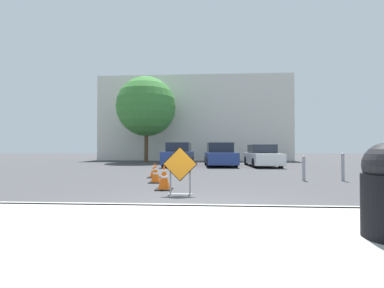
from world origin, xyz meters
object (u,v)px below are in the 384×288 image
(traffic_cone_second, at_px, (156,174))
(bollard_nearest, at_px, (304,167))
(traffic_cone_nearest, at_px, (164,177))
(parked_car_nearest, at_px, (179,155))
(bollard_second, at_px, (343,166))
(road_closed_sign, at_px, (180,169))
(parked_car_second, at_px, (220,155))
(bollard_third, at_px, (383,166))
(traffic_cone_third, at_px, (154,170))
(parked_car_third, at_px, (262,156))

(traffic_cone_second, height_order, bollard_nearest, bollard_nearest)
(traffic_cone_nearest, xyz_separation_m, parked_car_nearest, (-0.66, 9.91, 0.36))
(traffic_cone_second, distance_m, bollard_second, 6.87)
(parked_car_nearest, bearing_deg, bollard_nearest, 127.45)
(road_closed_sign, relative_size, bollard_nearest, 1.34)
(traffic_cone_nearest, distance_m, parked_car_nearest, 9.94)
(traffic_cone_second, distance_m, parked_car_second, 9.24)
(road_closed_sign, bearing_deg, bollard_third, 23.79)
(traffic_cone_third, height_order, parked_car_nearest, parked_car_nearest)
(parked_car_nearest, xyz_separation_m, parked_car_second, (2.79, 0.40, -0.01))
(road_closed_sign, distance_m, traffic_cone_second, 2.54)
(bollard_second, relative_size, bollard_third, 0.98)
(bollard_third, bearing_deg, traffic_cone_nearest, -162.93)
(traffic_cone_second, xyz_separation_m, bollard_nearest, (5.40, 0.88, 0.18))
(road_closed_sign, xyz_separation_m, traffic_cone_second, (-1.10, 2.26, -0.35))
(traffic_cone_third, relative_size, parked_car_third, 0.14)
(road_closed_sign, xyz_separation_m, traffic_cone_nearest, (-0.55, 0.78, -0.30))
(traffic_cone_third, height_order, bollard_second, bollard_second)
(parked_car_nearest, bearing_deg, road_closed_sign, 97.79)
(road_closed_sign, xyz_separation_m, parked_car_second, (1.58, 11.10, 0.05))
(traffic_cone_nearest, height_order, parked_car_second, parked_car_second)
(parked_car_nearest, relative_size, bollard_nearest, 4.48)
(traffic_cone_nearest, xyz_separation_m, traffic_cone_second, (-0.55, 1.48, -0.05))
(parked_car_nearest, height_order, bollard_second, parked_car_nearest)
(traffic_cone_nearest, bearing_deg, road_closed_sign, -54.99)
(traffic_cone_second, relative_size, bollard_nearest, 0.70)
(parked_car_second, distance_m, bollard_third, 9.70)
(bollard_nearest, bearing_deg, traffic_cone_nearest, -154.10)
(parked_car_third, bearing_deg, traffic_cone_third, 48.42)
(traffic_cone_third, bearing_deg, bollard_nearest, -6.49)
(traffic_cone_nearest, height_order, bollard_third, bollard_third)
(road_closed_sign, xyz_separation_m, parked_car_nearest, (-1.21, 10.69, 0.06))
(traffic_cone_nearest, xyz_separation_m, parked_car_third, (4.93, 9.95, 0.29))
(traffic_cone_third, height_order, parked_car_second, parked_car_second)
(bollard_nearest, distance_m, bollard_second, 1.41)
(parked_car_second, height_order, bollard_nearest, parked_car_second)
(bollard_third, bearing_deg, traffic_cone_second, -173.92)
(traffic_cone_nearest, relative_size, bollard_third, 0.72)
(parked_car_second, bearing_deg, bollard_third, 121.75)
(parked_car_third, xyz_separation_m, bollard_third, (2.74, -7.60, -0.11))
(parked_car_nearest, bearing_deg, parked_car_third, -178.19)
(traffic_cone_second, xyz_separation_m, parked_car_nearest, (-0.11, 8.43, 0.41))
(parked_car_second, bearing_deg, traffic_cone_second, 70.05)
(traffic_cone_third, height_order, bollard_nearest, bollard_nearest)
(traffic_cone_third, height_order, bollard_third, bollard_third)
(bollard_second, bearing_deg, bollard_nearest, 180.00)
(parked_car_second, height_order, parked_car_third, parked_car_second)
(bollard_second, bearing_deg, bollard_third, 0.00)
(bollard_third, bearing_deg, parked_car_third, 109.85)
(road_closed_sign, relative_size, bollard_third, 1.18)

